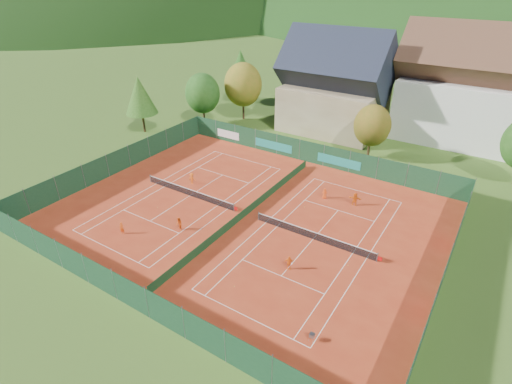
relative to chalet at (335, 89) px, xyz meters
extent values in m
plane|color=#35591B|center=(3.00, -30.00, -6.64)|extent=(600.00, 600.00, 0.00)
cube|color=#A83218|center=(3.00, -30.00, -6.62)|extent=(40.00, 32.00, 0.01)
cube|color=white|center=(-5.00, -18.12, -6.61)|extent=(10.97, 0.06, 0.00)
cube|color=white|center=(-5.00, -41.88, -6.61)|extent=(10.97, 0.06, 0.00)
cube|color=white|center=(-10.48, -30.00, -6.61)|extent=(0.06, 23.77, 0.00)
cube|color=white|center=(0.49, -30.00, -6.61)|extent=(0.06, 23.77, 0.00)
cube|color=white|center=(-9.12, -30.00, -6.61)|extent=(0.06, 23.77, 0.00)
cube|color=white|center=(-0.88, -30.00, -6.61)|extent=(0.06, 23.77, 0.00)
cube|color=white|center=(-5.00, -23.60, -6.61)|extent=(8.23, 0.06, 0.00)
cube|color=white|center=(-5.00, -36.40, -6.61)|extent=(8.23, 0.06, 0.00)
cube|color=white|center=(-5.00, -30.00, -6.61)|extent=(0.06, 12.80, 0.00)
cube|color=white|center=(11.00, -18.12, -6.61)|extent=(10.97, 0.06, 0.00)
cube|color=white|center=(11.00, -41.88, -6.61)|extent=(10.97, 0.06, 0.00)
cube|color=white|center=(5.51, -30.00, -6.61)|extent=(0.06, 23.77, 0.00)
cube|color=white|center=(16.48, -30.00, -6.61)|extent=(0.06, 23.77, 0.00)
cube|color=white|center=(6.88, -30.00, -6.61)|extent=(0.06, 23.77, 0.00)
cube|color=white|center=(15.12, -30.00, -6.61)|extent=(0.06, 23.77, 0.00)
cube|color=white|center=(11.00, -23.60, -6.61)|extent=(8.23, 0.06, 0.00)
cube|color=white|center=(11.00, -36.40, -6.61)|extent=(8.23, 0.06, 0.00)
cube|color=white|center=(11.00, -30.00, -6.61)|extent=(0.06, 12.80, 0.00)
cylinder|color=#59595B|center=(-11.40, -30.00, -6.11)|extent=(0.10, 0.10, 1.02)
cylinder|color=#59595B|center=(1.40, -30.00, -6.11)|extent=(0.10, 0.10, 1.02)
cube|color=black|center=(-5.00, -30.00, -6.16)|extent=(12.80, 0.02, 0.86)
cube|color=white|center=(-5.00, -30.00, -5.73)|extent=(12.80, 0.04, 0.06)
cube|color=red|center=(1.65, -30.00, -6.17)|extent=(0.40, 0.04, 0.40)
cylinder|color=#59595B|center=(4.60, -30.00, -6.11)|extent=(0.10, 0.10, 1.02)
cylinder|color=#59595B|center=(17.40, -30.00, -6.11)|extent=(0.10, 0.10, 1.02)
cube|color=black|center=(11.00, -30.00, -6.16)|extent=(12.80, 0.02, 0.86)
cube|color=white|center=(11.00, -30.00, -5.73)|extent=(12.80, 0.04, 0.06)
cube|color=red|center=(17.65, -30.00, -6.17)|extent=(0.40, 0.04, 0.40)
cube|color=#14381B|center=(3.00, -30.00, -6.12)|extent=(0.03, 28.80, 1.00)
cube|color=#153C22|center=(3.00, -14.00, -5.12)|extent=(40.00, 0.04, 3.00)
cube|color=teal|center=(-3.00, -14.06, -5.42)|extent=(6.00, 0.03, 1.20)
cube|color=teal|center=(7.00, -14.06, -5.42)|extent=(6.00, 0.03, 1.20)
cube|color=silver|center=(-11.00, -14.06, -5.42)|extent=(4.00, 0.03, 1.20)
cube|color=#143720|center=(3.00, -46.00, -5.12)|extent=(40.00, 0.04, 3.00)
cube|color=#163C23|center=(-17.00, -30.00, -5.12)|extent=(0.04, 32.00, 3.00)
cube|color=#153C23|center=(23.00, -30.00, -5.12)|extent=(0.04, 32.00, 3.00)
cube|color=#B21414|center=(22.94, -34.00, -5.42)|extent=(0.03, 3.00, 1.20)
cube|color=#B21414|center=(22.94, -24.00, -5.42)|extent=(0.03, 3.00, 1.20)
cube|color=tan|center=(0.00, 0.00, -3.12)|extent=(15.00, 12.00, 7.00)
cube|color=#1E2333|center=(0.00, 0.00, 3.38)|extent=(16.20, 12.00, 12.00)
cube|color=silver|center=(19.00, 6.00, -2.12)|extent=(20.00, 11.00, 9.00)
cube|color=brown|center=(19.00, 6.00, 5.13)|extent=(21.60, 11.00, 11.00)
cylinder|color=#4B301A|center=(-19.00, -10.00, -5.22)|extent=(0.36, 0.36, 2.80)
ellipsoid|color=#215618|center=(-19.00, -10.00, -1.22)|extent=(5.72, 5.72, 6.58)
cylinder|color=#4D311B|center=(-15.00, -4.00, -5.05)|extent=(0.36, 0.36, 3.15)
ellipsoid|color=olive|center=(-15.00, -4.00, -0.55)|extent=(6.44, 6.44, 7.40)
cylinder|color=#462819|center=(-21.00, 4.00, -4.87)|extent=(0.36, 0.36, 3.50)
cone|color=#225919|center=(-21.00, 4.00, 0.13)|extent=(5.60, 5.60, 6.50)
cylinder|color=#453218|center=(9.00, -8.00, -5.40)|extent=(0.36, 0.36, 2.45)
ellipsoid|color=brown|center=(9.00, -8.00, -1.90)|extent=(5.01, 5.01, 5.76)
cylinder|color=#452F18|center=(-25.00, -18.00, -5.05)|extent=(0.36, 0.36, 3.15)
cone|color=#2F5F1B|center=(-25.00, -18.00, -0.55)|extent=(5.04, 5.04, 5.85)
ellipsoid|color=black|center=(13.00, 270.00, -48.97)|extent=(440.00, 440.00, 242.00)
ellipsoid|color=black|center=(-217.00, 130.00, -42.32)|extent=(340.00, 340.00, 204.00)
cylinder|color=slate|center=(16.10, -41.39, -6.22)|extent=(0.02, 0.02, 0.80)
cylinder|color=slate|center=(16.40, -41.39, -6.22)|extent=(0.02, 0.02, 0.80)
cylinder|color=slate|center=(16.10, -41.09, -6.22)|extent=(0.02, 0.02, 0.80)
cylinder|color=slate|center=(16.40, -41.09, -6.22)|extent=(0.02, 0.02, 0.80)
cube|color=slate|center=(16.25, -41.24, -6.07)|extent=(0.34, 0.34, 0.30)
ellipsoid|color=#CCD833|center=(16.25, -41.24, -6.04)|extent=(0.28, 0.28, 0.16)
sphere|color=#CCD833|center=(-6.27, -34.01, -6.59)|extent=(0.07, 0.07, 0.07)
sphere|color=#CCD833|center=(8.32, -39.70, -6.59)|extent=(0.07, 0.07, 0.07)
sphere|color=#CCD833|center=(7.55, -25.02, -6.59)|extent=(0.07, 0.07, 0.07)
sphere|color=#CCD833|center=(-3.18, -21.03, -6.59)|extent=(0.07, 0.07, 0.07)
sphere|color=#CCD833|center=(15.40, -31.94, -6.59)|extent=(0.07, 0.07, 0.07)
imported|color=#E15414|center=(-5.67, -39.50, -5.96)|extent=(0.56, 0.46, 1.32)
imported|color=#FA5C16|center=(-1.24, -35.90, -5.90)|extent=(0.88, 0.81, 1.46)
imported|color=orange|center=(-6.74, -27.52, -5.90)|extent=(1.05, 0.76, 1.46)
imported|color=orange|center=(11.09, -35.22, -5.91)|extent=(0.91, 0.65, 1.43)
imported|color=#F95016|center=(8.59, -21.97, -5.98)|extent=(0.73, 0.60, 1.29)
imported|color=orange|center=(12.07, -21.55, -5.85)|extent=(1.51, 0.76, 1.56)
camera|label=1|loc=(23.55, -60.07, 16.93)|focal=28.00mm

